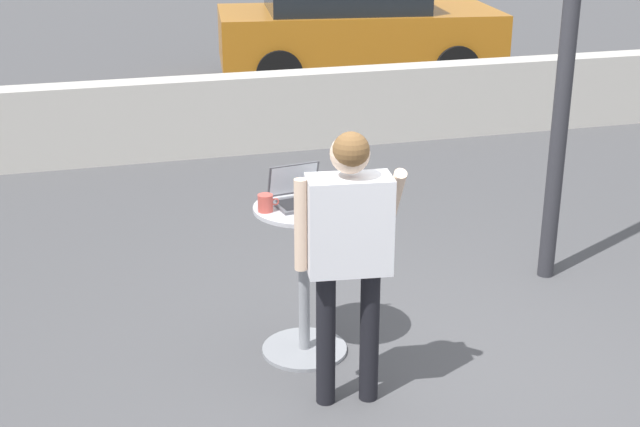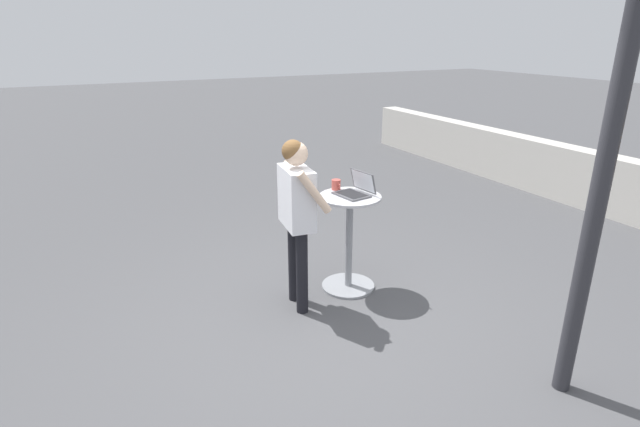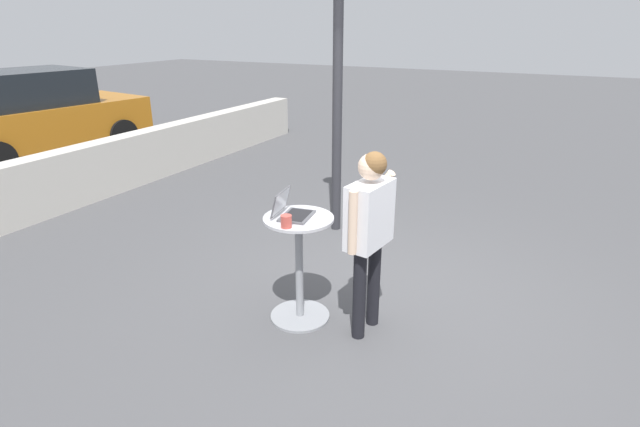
# 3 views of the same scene
# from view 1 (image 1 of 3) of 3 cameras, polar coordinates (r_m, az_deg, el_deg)

# --- Properties ---
(ground_plane) EXTENTS (50.00, 50.00, 0.00)m
(ground_plane) POSITION_cam_1_polar(r_m,az_deg,el_deg) (5.46, 6.58, -10.75)
(ground_plane) COLOR #4C4C4F
(pavement_kerb) EXTENTS (12.71, 0.35, 0.84)m
(pavement_kerb) POSITION_cam_1_polar(r_m,az_deg,el_deg) (9.78, -4.35, 6.43)
(pavement_kerb) COLOR beige
(pavement_kerb) RESTS_ON ground_plane
(cafe_table) EXTENTS (0.61, 0.61, 0.99)m
(cafe_table) POSITION_cam_1_polar(r_m,az_deg,el_deg) (5.51, -1.03, -3.92)
(cafe_table) COLOR gray
(cafe_table) RESTS_ON ground_plane
(laptop) EXTENTS (0.37, 0.35, 0.23)m
(laptop) POSITION_cam_1_polar(r_m,az_deg,el_deg) (5.38, -1.32, 1.18)
(laptop) COLOR #515156
(laptop) RESTS_ON cafe_table
(coffee_mug) EXTENTS (0.13, 0.09, 0.10)m
(coffee_mug) POSITION_cam_1_polar(r_m,az_deg,el_deg) (5.25, -3.50, 0.68)
(coffee_mug) COLOR #C14C42
(coffee_mug) RESTS_ON cafe_table
(standing_person) EXTENTS (0.62, 0.34, 1.61)m
(standing_person) POSITION_cam_1_polar(r_m,az_deg,el_deg) (4.80, 1.85, -1.43)
(standing_person) COLOR black
(standing_person) RESTS_ON ground_plane
(parked_car_near_street) EXTENTS (4.21, 2.36, 1.69)m
(parked_car_near_street) POSITION_cam_1_polar(r_m,az_deg,el_deg) (13.19, 2.21, 12.13)
(parked_car_near_street) COLOR #B76B19
(parked_car_near_street) RESTS_ON ground_plane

